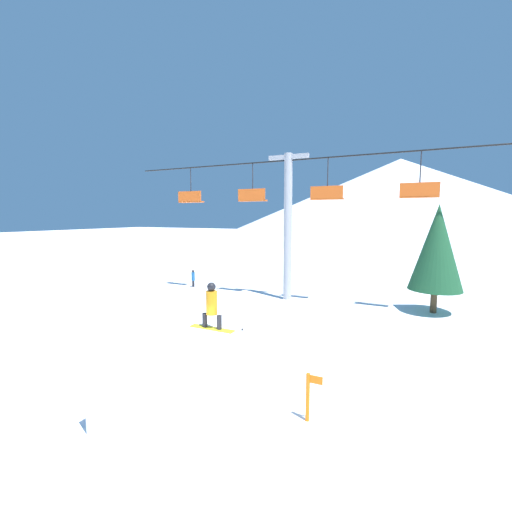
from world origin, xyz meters
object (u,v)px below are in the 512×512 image
(snowboarder, at_px, (212,306))
(snow_ramp, at_px, (175,375))
(pine_tree_near, at_px, (437,248))
(distant_skier, at_px, (193,278))
(trail_marker, at_px, (308,395))

(snowboarder, bearing_deg, snow_ramp, -98.99)
(snowboarder, xyz_separation_m, pine_tree_near, (6.20, 11.34, 1.02))
(snowboarder, distance_m, distant_skier, 14.46)
(snow_ramp, bearing_deg, snowboarder, 81.01)
(snow_ramp, bearing_deg, distant_skier, 124.38)
(snowboarder, xyz_separation_m, trail_marker, (3.17, -0.63, -1.72))
(snow_ramp, height_order, pine_tree_near, pine_tree_near)
(snow_ramp, relative_size, snowboarder, 2.67)
(snow_ramp, xyz_separation_m, snowboarder, (0.23, 1.45, 1.54))
(distant_skier, bearing_deg, snow_ramp, -55.62)
(snowboarder, bearing_deg, trail_marker, -11.22)
(snowboarder, bearing_deg, distant_skier, 128.40)
(pine_tree_near, distance_m, trail_marker, 12.65)
(snow_ramp, height_order, snowboarder, snowboarder)
(snow_ramp, xyz_separation_m, pine_tree_near, (6.43, 12.79, 2.56))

